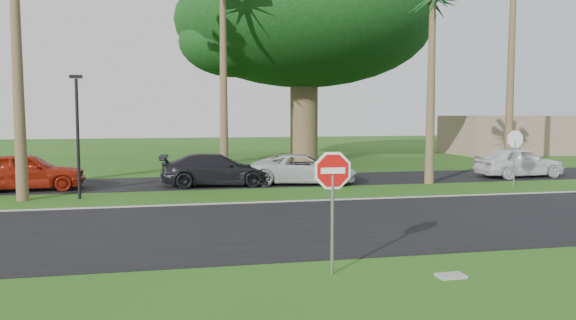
% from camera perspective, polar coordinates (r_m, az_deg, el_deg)
% --- Properties ---
extents(ground, '(120.00, 120.00, 0.00)m').
position_cam_1_polar(ground, '(14.29, -0.93, -8.30)').
color(ground, '#224A12').
rests_on(ground, ground).
extents(road, '(120.00, 8.00, 0.02)m').
position_cam_1_polar(road, '(16.21, -2.30, -6.69)').
color(road, black).
rests_on(road, ground).
extents(parking_strip, '(120.00, 5.00, 0.02)m').
position_cam_1_polar(parking_strip, '(26.49, -6.16, -2.21)').
color(parking_strip, black).
rests_on(parking_strip, ground).
extents(curb, '(120.00, 0.12, 0.06)m').
position_cam_1_polar(curb, '(20.14, -4.26, -4.37)').
color(curb, gray).
rests_on(curb, ground).
extents(stop_sign_near, '(1.05, 0.07, 2.62)m').
position_cam_1_polar(stop_sign_near, '(11.22, 4.54, -2.73)').
color(stop_sign_near, gray).
rests_on(stop_sign_near, ground).
extents(stop_sign_far, '(1.05, 0.07, 2.62)m').
position_cam_1_polar(stop_sign_far, '(26.20, 22.05, 1.26)').
color(stop_sign_far, gray).
rests_on(stop_sign_far, ground).
extents(palm_right_near, '(5.00, 5.00, 9.50)m').
position_cam_1_polar(palm_right_near, '(26.84, 14.50, 15.30)').
color(palm_right_near, brown).
rests_on(palm_right_near, ground).
extents(canopy_tree, '(16.50, 16.50, 13.12)m').
position_cam_1_polar(canopy_tree, '(37.14, 1.66, 13.67)').
color(canopy_tree, brown).
rests_on(canopy_tree, ground).
extents(streetlight_right, '(0.45, 0.25, 4.64)m').
position_cam_1_polar(streetlight_right, '(22.41, -20.60, 3.01)').
color(streetlight_right, black).
rests_on(streetlight_right, ground).
extents(building_far, '(10.00, 6.00, 3.00)m').
position_cam_1_polar(building_far, '(47.83, 21.88, 2.40)').
color(building_far, gray).
rests_on(building_far, ground).
extents(car_red, '(4.77, 2.20, 1.58)m').
position_cam_1_polar(car_red, '(25.73, -25.06, -1.09)').
color(car_red, maroon).
rests_on(car_red, ground).
extents(car_dark, '(4.98, 2.21, 1.42)m').
position_cam_1_polar(car_dark, '(24.99, -7.27, -1.03)').
color(car_dark, black).
rests_on(car_dark, ground).
extents(car_minivan, '(5.21, 3.19, 1.35)m').
position_cam_1_polar(car_minivan, '(25.46, 1.54, -0.96)').
color(car_minivan, silver).
rests_on(car_minivan, ground).
extents(car_pickup, '(4.58, 2.13, 1.52)m').
position_cam_1_polar(car_pickup, '(30.39, 22.42, -0.23)').
color(car_pickup, silver).
rests_on(car_pickup, ground).
extents(utility_slab, '(0.56, 0.36, 0.06)m').
position_cam_1_polar(utility_slab, '(11.77, 16.23, -11.23)').
color(utility_slab, gray).
rests_on(utility_slab, ground).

